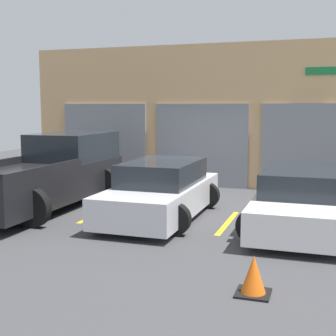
{
  "coord_description": "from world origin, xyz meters",
  "views": [
    {
      "loc": [
        3.51,
        -11.49,
        2.56
      ],
      "look_at": [
        0.0,
        -0.99,
        1.1
      ],
      "focal_mm": 50.0,
      "sensor_mm": 36.0,
      "label": 1
    }
  ],
  "objects_px": {
    "pickup_truck": "(52,173)",
    "sedan_white": "(302,201)",
    "sedan_side": "(162,191)",
    "traffic_cone": "(253,277)"
  },
  "relations": [
    {
      "from": "pickup_truck",
      "to": "sedan_white",
      "type": "height_order",
      "value": "pickup_truck"
    },
    {
      "from": "sedan_white",
      "to": "sedan_side",
      "type": "xyz_separation_m",
      "value": [
        -3.12,
        -0.0,
        0.02
      ]
    },
    {
      "from": "pickup_truck",
      "to": "sedan_white",
      "type": "distance_m",
      "value": 6.26
    },
    {
      "from": "sedan_side",
      "to": "traffic_cone",
      "type": "xyz_separation_m",
      "value": [
        2.67,
        -3.84,
        -0.36
      ]
    },
    {
      "from": "traffic_cone",
      "to": "pickup_truck",
      "type": "bearing_deg",
      "value": 144.26
    },
    {
      "from": "pickup_truck",
      "to": "sedan_white",
      "type": "relative_size",
      "value": 1.25
    },
    {
      "from": "sedan_white",
      "to": "sedan_side",
      "type": "height_order",
      "value": "sedan_side"
    },
    {
      "from": "pickup_truck",
      "to": "traffic_cone",
      "type": "relative_size",
      "value": 9.97
    },
    {
      "from": "pickup_truck",
      "to": "sedan_side",
      "type": "distance_m",
      "value": 3.15
    },
    {
      "from": "pickup_truck",
      "to": "traffic_cone",
      "type": "distance_m",
      "value": 7.16
    }
  ]
}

